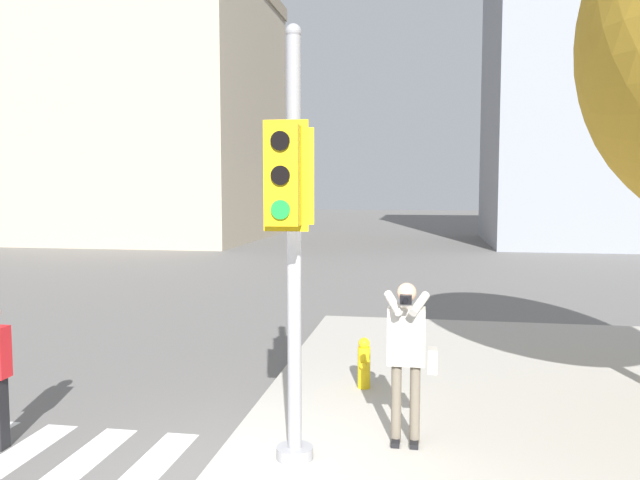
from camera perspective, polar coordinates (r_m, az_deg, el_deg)
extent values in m
cube|color=#ADA89E|center=(9.78, 20.82, -12.43)|extent=(8.00, 8.00, 0.17)
cube|color=silver|center=(6.97, -16.19, -20.18)|extent=(0.40, 2.32, 0.01)
cube|color=silver|center=(7.33, -22.03, -19.08)|extent=(0.40, 2.32, 0.01)
cube|color=silver|center=(7.74, -27.21, -17.94)|extent=(0.40, 2.32, 0.01)
cylinder|color=#939399|center=(6.74, -2.32, -18.84)|extent=(0.38, 0.38, 0.12)
cylinder|color=#939399|center=(6.20, -2.38, -0.64)|extent=(0.14, 0.14, 4.11)
sphere|color=#939399|center=(6.36, -2.45, 18.50)|extent=(0.16, 0.16, 0.16)
cylinder|color=#939399|center=(6.43, -2.39, 5.87)|extent=(0.12, 0.37, 0.05)
cube|color=yellow|center=(6.74, -2.37, 5.82)|extent=(0.34, 0.30, 0.90)
cube|color=yellow|center=(6.61, -2.38, 5.84)|extent=(0.42, 0.11, 1.02)
cylinder|color=black|center=(6.89, -2.37, 8.29)|extent=(0.17, 0.06, 0.17)
cylinder|color=black|center=(6.87, -2.37, 5.79)|extent=(0.17, 0.06, 0.17)
cylinder|color=green|center=(6.87, -2.36, 3.29)|extent=(0.17, 0.06, 0.17)
cylinder|color=#939399|center=(5.93, -2.83, 5.84)|extent=(0.06, 0.37, 0.05)
cube|color=yellow|center=(5.63, -3.38, 5.90)|extent=(0.31, 0.25, 0.90)
cube|color=yellow|center=(5.76, -3.13, 5.87)|extent=(0.42, 0.04, 1.02)
cylinder|color=black|center=(5.51, -3.66, 9.05)|extent=(0.17, 0.04, 0.17)
cylinder|color=black|center=(5.49, -3.64, 5.93)|extent=(0.17, 0.04, 0.17)
cylinder|color=green|center=(5.50, -3.63, 2.80)|extent=(0.17, 0.04, 0.17)
cube|color=black|center=(7.12, 6.92, -17.85)|extent=(0.09, 0.24, 0.05)
cube|color=black|center=(7.11, 8.62, -17.89)|extent=(0.09, 0.24, 0.05)
cylinder|color=#6B6051|center=(7.03, 6.98, -14.58)|extent=(0.11, 0.11, 0.87)
cylinder|color=#6B6051|center=(7.02, 8.67, -14.61)|extent=(0.11, 0.11, 0.87)
cube|color=beige|center=(6.82, 7.90, -8.69)|extent=(0.40, 0.22, 0.62)
sphere|color=tan|center=(6.72, 7.94, -4.78)|extent=(0.21, 0.21, 0.21)
cube|color=black|center=(6.42, 7.85, -5.41)|extent=(0.12, 0.10, 0.09)
cylinder|color=black|center=(6.35, 7.83, -5.52)|extent=(0.06, 0.08, 0.06)
cylinder|color=beige|center=(6.61, 6.72, -5.74)|extent=(0.23, 0.35, 0.23)
cylinder|color=beige|center=(6.60, 9.07, -5.78)|extent=(0.23, 0.35, 0.23)
cube|color=#B7B2A8|center=(6.90, 10.24, -10.77)|extent=(0.10, 0.20, 0.26)
cylinder|color=yellow|center=(8.81, 4.04, -11.55)|extent=(0.18, 0.18, 0.57)
sphere|color=yellow|center=(8.72, 4.05, -9.40)|extent=(0.16, 0.16, 0.16)
cylinder|color=yellow|center=(8.68, 3.96, -11.36)|extent=(0.08, 0.06, 0.08)
cube|color=tan|center=(38.01, -14.75, 10.70)|extent=(12.35, 13.53, 13.93)
cube|color=gray|center=(36.83, 26.35, 14.73)|extent=(13.74, 10.53, 19.23)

